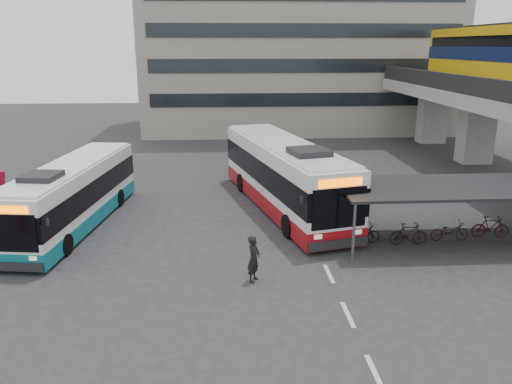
{
  "coord_description": "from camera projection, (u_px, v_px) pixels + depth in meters",
  "views": [
    {
      "loc": [
        -1.37,
        -17.09,
        8.34
      ],
      "look_at": [
        -0.0,
        4.4,
        2.0
      ],
      "focal_mm": 35.0,
      "sensor_mm": 36.0,
      "label": 1
    }
  ],
  "objects": [
    {
      "name": "ground",
      "position": [
        263.0,
        276.0,
        18.8
      ],
      "size": [
        120.0,
        120.0,
        0.0
      ],
      "primitive_type": "plane",
      "color": "#28282B",
      "rests_on": "ground"
    },
    {
      "name": "bike_shelter",
      "position": [
        452.0,
        208.0,
        21.76
      ],
      "size": [
        10.0,
        4.0,
        2.54
      ],
      "color": "#595B60",
      "rests_on": "ground"
    },
    {
      "name": "office_block",
      "position": [
        296.0,
        2.0,
        50.1
      ],
      "size": [
        30.0,
        15.0,
        25.0
      ],
      "primitive_type": "cube",
      "color": "gray",
      "rests_on": "ground"
    },
    {
      "name": "road_markings",
      "position": [
        348.0,
        314.0,
        16.08
      ],
      "size": [
        0.15,
        7.6,
        0.01
      ],
      "color": "beige",
      "rests_on": "ground"
    },
    {
      "name": "bus_main",
      "position": [
        284.0,
        175.0,
        26.2
      ],
      "size": [
        5.78,
        13.22,
        3.82
      ],
      "rotation": [
        0.0,
        0.0,
        0.24
      ],
      "color": "white",
      "rests_on": "ground"
    },
    {
      "name": "bus_teal",
      "position": [
        73.0,
        195.0,
        23.66
      ],
      "size": [
        3.84,
        11.27,
        3.27
      ],
      "rotation": [
        0.0,
        0.0,
        -0.13
      ],
      "color": "white",
      "rests_on": "ground"
    },
    {
      "name": "pedestrian",
      "position": [
        254.0,
        259.0,
        18.16
      ],
      "size": [
        0.66,
        0.76,
        1.76
      ],
      "primitive_type": "imported",
      "rotation": [
        0.0,
        0.0,
        1.1
      ],
      "color": "black",
      "rests_on": "ground"
    },
    {
      "name": "sign_totem_north",
      "position": [
        2.0,
        197.0,
        24.01
      ],
      "size": [
        0.56,
        0.23,
        2.59
      ],
      "rotation": [
        0.0,
        0.0,
        0.13
      ],
      "color": "maroon",
      "rests_on": "ground"
    }
  ]
}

